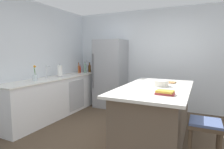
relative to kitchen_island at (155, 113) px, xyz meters
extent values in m
plane|color=#4C3D2D|center=(-0.30, -0.35, -0.46)|extent=(7.20, 7.20, 0.00)
cube|color=silver|center=(-0.30, 1.90, 0.84)|extent=(6.00, 0.10, 2.60)
cube|color=silver|center=(-2.75, -0.35, 0.84)|extent=(0.10, 6.00, 2.60)
cube|color=white|center=(-2.40, 0.32, -0.03)|extent=(0.61, 2.86, 0.87)
cube|color=silver|center=(-2.40, 0.32, 0.43)|extent=(0.64, 2.89, 0.03)
cube|color=#B2B5BA|center=(-2.09, 0.67, -0.03)|extent=(0.01, 0.60, 0.73)
cube|color=brown|center=(0.00, 0.00, -0.03)|extent=(0.92, 1.80, 0.87)
cube|color=silver|center=(0.00, 0.00, 0.43)|extent=(1.08, 2.00, 0.04)
cube|color=#93969B|center=(-1.56, 1.50, 0.45)|extent=(0.77, 0.69, 1.82)
cylinder|color=#4C4C51|center=(-1.91, 1.14, 0.54)|extent=(0.02, 0.02, 0.91)
cylinder|color=#473828|center=(0.59, -0.59, -0.15)|extent=(0.04, 0.04, 0.63)
cylinder|color=#473828|center=(0.89, -0.59, -0.15)|extent=(0.04, 0.04, 0.63)
cube|color=#473828|center=(0.74, -0.74, 0.19)|extent=(0.36, 0.36, 0.04)
cube|color=#47567F|center=(0.74, -0.74, 0.22)|extent=(0.34, 0.34, 0.03)
cylinder|color=silver|center=(-2.46, 0.06, 0.45)|extent=(0.05, 0.05, 0.02)
cylinder|color=silver|center=(-2.46, 0.06, 0.60)|extent=(0.02, 0.02, 0.28)
cylinder|color=silver|center=(-2.40, 0.06, 0.72)|extent=(0.14, 0.02, 0.02)
cylinder|color=silver|center=(-2.38, -0.34, 0.51)|extent=(0.09, 0.09, 0.13)
cylinder|color=#4C7F3D|center=(-2.39, -0.34, 0.62)|extent=(0.01, 0.03, 0.25)
sphere|color=orange|center=(-2.39, -0.34, 0.75)|extent=(0.04, 0.04, 0.04)
cylinder|color=#4C7F3D|center=(-2.38, -0.35, 0.61)|extent=(0.01, 0.02, 0.24)
sphere|color=orange|center=(-2.38, -0.35, 0.73)|extent=(0.04, 0.04, 0.04)
cylinder|color=#4C7F3D|center=(-2.36, -0.34, 0.62)|extent=(0.01, 0.05, 0.24)
sphere|color=orange|center=(-2.36, -0.34, 0.74)|extent=(0.04, 0.04, 0.04)
cylinder|color=gray|center=(-2.40, 0.43, 0.45)|extent=(0.14, 0.14, 0.01)
cylinder|color=white|center=(-2.40, 0.43, 0.58)|extent=(0.11, 0.11, 0.26)
cylinder|color=gray|center=(-2.40, 0.43, 0.73)|extent=(0.02, 0.02, 0.04)
cylinder|color=brown|center=(-2.33, 1.65, 0.54)|extent=(0.07, 0.07, 0.20)
cylinder|color=brown|center=(-2.33, 1.65, 0.68)|extent=(0.03, 0.03, 0.07)
cylinder|color=black|center=(-2.33, 1.65, 0.72)|extent=(0.04, 0.04, 0.01)
cylinder|color=silver|center=(-2.37, 1.56, 0.57)|extent=(0.07, 0.07, 0.25)
cylinder|color=silver|center=(-2.37, 1.56, 0.73)|extent=(0.03, 0.03, 0.07)
cylinder|color=black|center=(-2.37, 1.56, 0.77)|extent=(0.03, 0.03, 0.01)
cylinder|color=#8CB79E|center=(-2.36, 1.45, 0.56)|extent=(0.07, 0.07, 0.24)
cylinder|color=#8CB79E|center=(-2.36, 1.45, 0.71)|extent=(0.03, 0.03, 0.06)
cylinder|color=black|center=(-2.36, 1.45, 0.75)|extent=(0.03, 0.03, 0.01)
cylinder|color=red|center=(-2.48, 1.37, 0.53)|extent=(0.04, 0.04, 0.17)
cylinder|color=red|center=(-2.48, 1.37, 0.64)|extent=(0.02, 0.02, 0.05)
cylinder|color=black|center=(-2.48, 1.37, 0.67)|extent=(0.02, 0.02, 0.01)
cylinder|color=#994C23|center=(-2.45, 1.28, 0.54)|extent=(0.05, 0.05, 0.21)
cylinder|color=#994C23|center=(-2.45, 1.28, 0.69)|extent=(0.02, 0.02, 0.08)
cylinder|color=black|center=(-2.45, 1.28, 0.74)|extent=(0.02, 0.02, 0.01)
cube|color=#A83338|center=(0.24, -0.52, 0.47)|extent=(0.25, 0.15, 0.03)
cube|color=gold|center=(0.24, -0.52, 0.49)|extent=(0.24, 0.18, 0.03)
cylinder|color=silver|center=(0.07, 0.10, 0.50)|extent=(0.25, 0.25, 0.10)
cube|color=#9E7042|center=(0.08, 0.55, 0.46)|extent=(0.36, 0.22, 0.02)
camera|label=1|loc=(0.67, -3.08, 1.01)|focal=30.07mm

